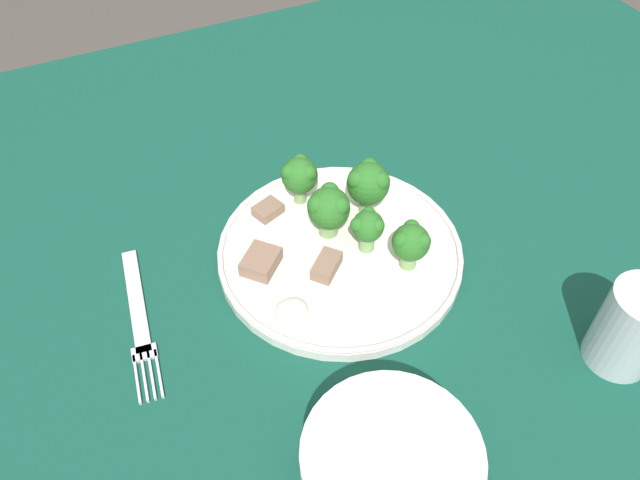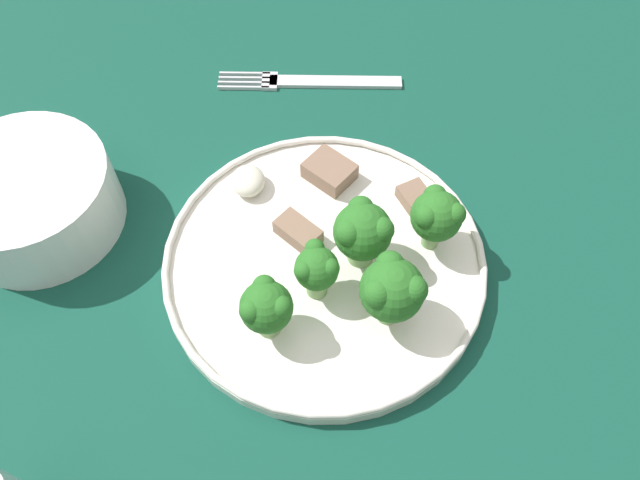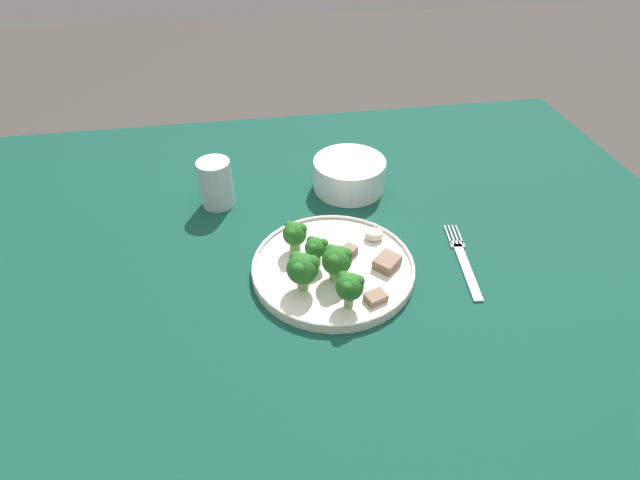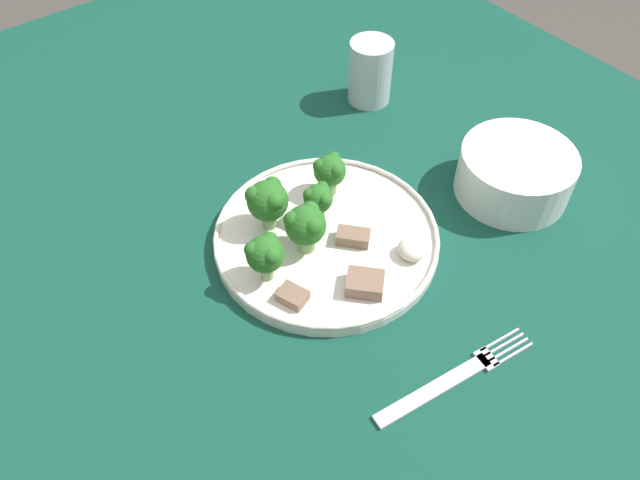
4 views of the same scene
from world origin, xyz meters
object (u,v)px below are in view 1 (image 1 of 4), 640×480
(cream_bowl, at_px, (389,470))
(drinking_glass, at_px, (630,331))
(dinner_plate, at_px, (340,252))
(fork, at_px, (139,319))

(cream_bowl, distance_m, drinking_glass, 0.26)
(dinner_plate, distance_m, fork, 0.22)
(cream_bowl, bearing_deg, dinner_plate, -107.62)
(cream_bowl, relative_size, drinking_glass, 1.54)
(fork, xyz_separation_m, cream_bowl, (-0.14, 0.25, 0.03))
(dinner_plate, distance_m, drinking_glass, 0.29)
(fork, height_order, cream_bowl, cream_bowl)
(fork, bearing_deg, dinner_plate, 176.89)
(drinking_glass, bearing_deg, dinner_plate, -50.78)
(fork, relative_size, cream_bowl, 1.33)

